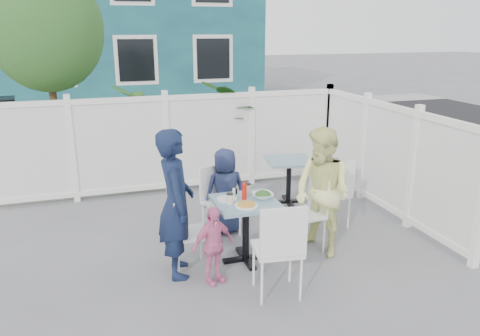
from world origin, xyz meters
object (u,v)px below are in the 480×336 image
object	(u,v)px
chair_left	(182,227)
man	(176,204)
main_table	(246,215)
chair_near	(280,244)
toddler	(213,245)
woman	(322,193)
chair_back	(218,195)
boy	(225,191)
spare_table	(289,169)
chair_right	(311,206)

from	to	relation	value
chair_left	man	distance (m)	0.32
main_table	chair_near	distance (m)	0.86
man	toddler	bearing A→B (deg)	-129.26
man	woman	xyz separation A→B (m)	(1.73, -0.03, -0.05)
man	toddler	xyz separation A→B (m)	(0.32, -0.32, -0.39)
chair_back	boy	xyz separation A→B (m)	(0.10, -0.00, 0.05)
main_table	spare_table	world-z (taller)	main_table
spare_table	chair_left	bearing A→B (deg)	-141.08
chair_right	man	bearing A→B (deg)	87.88
chair_back	woman	size ratio (longest dim) A/B	0.59
chair_left	toddler	size ratio (longest dim) A/B	1.02
chair_left	boy	world-z (taller)	boy
chair_back	chair_near	size ratio (longest dim) A/B	0.89
boy	chair_right	bearing A→B (deg)	132.96
chair_right	chair_back	size ratio (longest dim) A/B	1.05
main_table	chair_left	world-z (taller)	chair_left
spare_table	chair_back	size ratio (longest dim) A/B	0.84
toddler	boy	bearing A→B (deg)	48.55
chair_right	woman	size ratio (longest dim) A/B	0.62
chair_left	chair_right	bearing A→B (deg)	92.85
chair_back	toddler	distance (m)	1.28
chair_near	man	bearing A→B (deg)	144.11
chair_near	chair_back	bearing A→B (deg)	102.59
spare_table	toddler	world-z (taller)	toddler
main_table	woman	world-z (taller)	woman
chair_right	woman	world-z (taller)	woman
chair_near	man	world-z (taller)	man
woman	toddler	size ratio (longest dim) A/B	1.79
chair_back	chair_near	xyz separation A→B (m)	(0.17, -1.71, 0.07)
chair_right	boy	world-z (taller)	boy
man	woman	distance (m)	1.73
spare_table	chair_near	distance (m)	2.71
chair_right	boy	size ratio (longest dim) A/B	0.83
chair_left	chair_right	size ratio (longest dim) A/B	0.92
spare_table	woman	xyz separation A→B (m)	(-0.30, -1.67, 0.22)
chair_near	boy	world-z (taller)	boy
chair_near	toddler	xyz separation A→B (m)	(-0.55, 0.49, -0.16)
spare_table	woman	bearing A→B (deg)	-100.23
chair_right	toddler	bearing A→B (deg)	101.86
spare_table	chair_right	distance (m)	1.57
chair_back	boy	distance (m)	0.11
man	chair_left	bearing A→B (deg)	-44.86
man	boy	distance (m)	1.23
spare_table	toddler	xyz separation A→B (m)	(-1.71, -1.96, -0.11)
spare_table	chair_near	size ratio (longest dim) A/B	0.74
chair_back	man	bearing A→B (deg)	32.13
chair_left	chair_near	world-z (taller)	chair_near
chair_near	toddler	bearing A→B (deg)	145.14
spare_table	man	bearing A→B (deg)	-141.04
chair_left	chair_near	xyz separation A→B (m)	(0.80, -0.87, 0.08)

